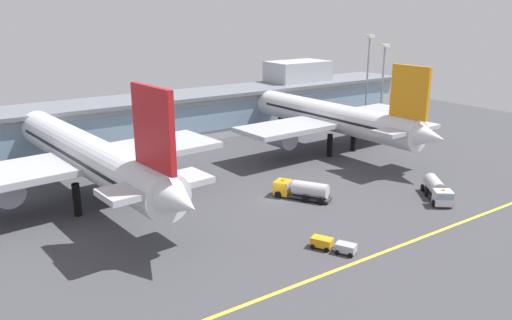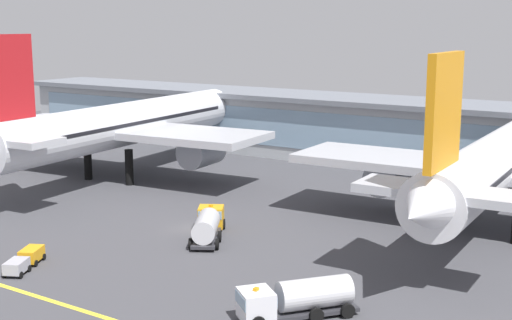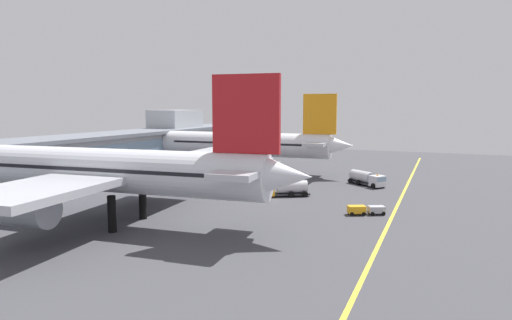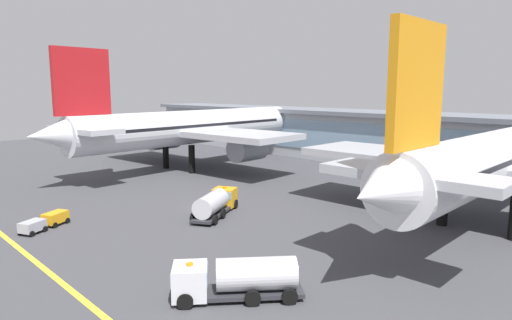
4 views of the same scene
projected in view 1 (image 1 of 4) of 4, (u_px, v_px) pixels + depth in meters
name	position (u px, v px, depth m)	size (l,w,h in m)	color
ground_plane	(276.00, 199.00, 79.48)	(194.70, 194.70, 0.00)	#424247
taxiway_centreline_stripe	(383.00, 252.00, 62.12)	(155.76, 0.50, 0.01)	yellow
terminal_building	(166.00, 116.00, 114.04)	(142.07, 14.00, 15.36)	#ADB2B7
airliner_near_left	(89.00, 156.00, 75.95)	(42.64, 58.60, 20.38)	black
airliner_near_right	(332.00, 118.00, 104.91)	(43.23, 52.65, 19.32)	black
fuel_tanker_truck	(437.00, 190.00, 79.09)	(7.53, 8.59, 2.90)	black
baggage_tug_near	(300.00, 189.00, 79.46)	(6.72, 9.01, 2.90)	black
service_truck_far	(333.00, 245.00, 62.38)	(3.96, 5.68, 1.40)	black
apron_light_mast_west	(383.00, 72.00, 125.74)	(1.80, 1.80, 20.38)	gray
apron_light_mast_centre	(368.00, 65.00, 129.38)	(1.80, 1.80, 22.42)	gray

